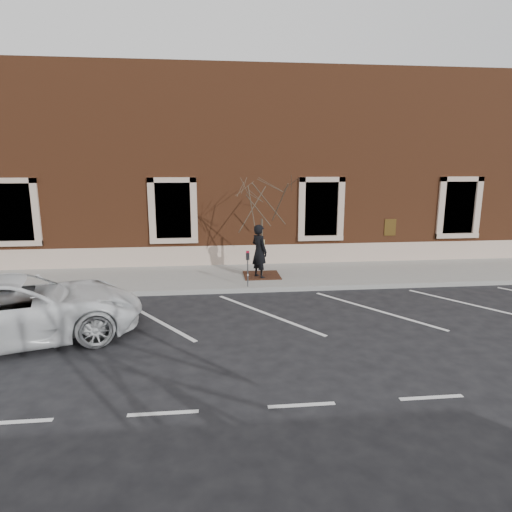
{
  "coord_description": "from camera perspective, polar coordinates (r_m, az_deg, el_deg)",
  "views": [
    {
      "loc": [
        -1.52,
        -13.69,
        4.13
      ],
      "look_at": [
        0.0,
        0.6,
        1.1
      ],
      "focal_mm": 30.0,
      "sensor_mm": 36.0,
      "label": 1
    }
  ],
  "objects": [
    {
      "name": "curb_near",
      "position": [
        14.31,
        0.28,
        -4.55
      ],
      "size": [
        40.0,
        0.12,
        0.15
      ],
      "primitive_type": "cube",
      "color": "#9E9E99",
      "rests_on": "ground"
    },
    {
      "name": "parking_meter",
      "position": [
        14.23,
        -1.12,
        -0.81
      ],
      "size": [
        0.11,
        0.09,
        1.22
      ],
      "rotation": [
        0.0,
        0.0,
        -0.25
      ],
      "color": "#595B60",
      "rests_on": "sidewalk_near"
    },
    {
      "name": "ground",
      "position": [
        14.38,
        0.25,
        -4.78
      ],
      "size": [
        120.0,
        120.0,
        0.0
      ],
      "primitive_type": "plane",
      "color": "#28282B",
      "rests_on": "ground"
    },
    {
      "name": "man",
      "position": [
        15.36,
        0.43,
        0.62
      ],
      "size": [
        0.78,
        0.85,
        1.95
      ],
      "primitive_type": "imported",
      "rotation": [
        0.0,
        0.0,
        2.16
      ],
      "color": "black",
      "rests_on": "sidewalk_near"
    },
    {
      "name": "tree_grate",
      "position": [
        15.85,
        0.76,
        -2.58
      ],
      "size": [
        1.32,
        1.32,
        0.03
      ],
      "primitive_type": "cube",
      "color": "#472716",
      "rests_on": "sidewalk_near"
    },
    {
      "name": "parking_stripes",
      "position": [
        12.31,
        1.39,
        -7.69
      ],
      "size": [
        28.0,
        4.4,
        0.01
      ],
      "primitive_type": null,
      "color": "silver",
      "rests_on": "ground"
    },
    {
      "name": "building_civic",
      "position": [
        21.49,
        -2.06,
        11.53
      ],
      "size": [
        40.0,
        8.62,
        8.0
      ],
      "color": "brown",
      "rests_on": "ground"
    },
    {
      "name": "sidewalk_near",
      "position": [
        16.04,
        -0.44,
        -2.74
      ],
      "size": [
        40.0,
        3.5,
        0.15
      ],
      "primitive_type": "cube",
      "color": "#9D9A93",
      "rests_on": "ground"
    },
    {
      "name": "white_truck",
      "position": [
        11.71,
        -29.2,
        -6.19
      ],
      "size": [
        6.27,
        4.29,
        1.59
      ],
      "primitive_type": "imported",
      "rotation": [
        0.0,
        0.0,
        1.89
      ],
      "color": "white",
      "rests_on": "ground"
    },
    {
      "name": "sapling",
      "position": [
        15.4,
        0.79,
        7.11
      ],
      "size": [
        2.31,
        2.31,
        3.85
      ],
      "color": "#4E3D2F",
      "rests_on": "sidewalk_near"
    }
  ]
}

